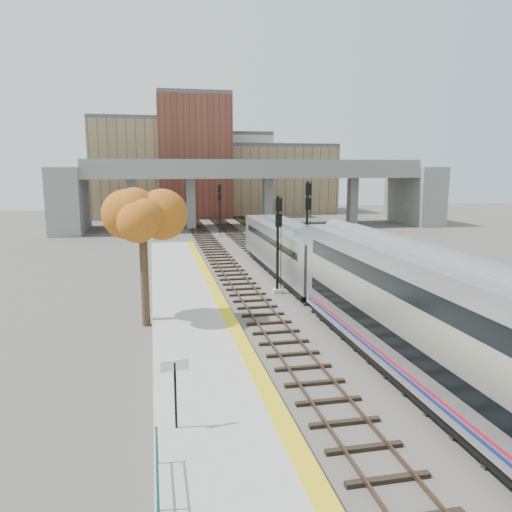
{
  "coord_description": "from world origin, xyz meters",
  "views": [
    {
      "loc": [
        -9.29,
        -25.04,
        8.56
      ],
      "look_at": [
        -2.41,
        7.97,
        2.5
      ],
      "focal_mm": 35.0,
      "sensor_mm": 36.0,
      "label": 1
    }
  ],
  "objects": [
    {
      "name": "tree",
      "position": [
        -9.83,
        1.8,
        6.32
      ],
      "size": [
        3.6,
        3.6,
        8.52
      ],
      "color": "#382619",
      "rests_on": "ground"
    },
    {
      "name": "signal_mast_mid",
      "position": [
        3.0,
        13.55,
        3.74
      ],
      "size": [
        0.6,
        0.64,
        7.41
      ],
      "color": "#9E9E99",
      "rests_on": "ground"
    },
    {
      "name": "locomotive",
      "position": [
        1.0,
        12.54,
        2.28
      ],
      "size": [
        3.02,
        19.05,
        4.1
      ],
      "color": "#A8AAB2",
      "rests_on": "ground"
    },
    {
      "name": "parking_lot",
      "position": [
        14.0,
        28.0,
        0.02
      ],
      "size": [
        14.0,
        18.0,
        0.04
      ],
      "primitive_type": "cube",
      "color": "black",
      "rests_on": "ground"
    },
    {
      "name": "car_b",
      "position": [
        13.27,
        27.83,
        0.61
      ],
      "size": [
        1.64,
        3.6,
        1.15
      ],
      "primitive_type": "imported",
      "rotation": [
        0.0,
        0.0,
        0.13
      ],
      "color": "#99999E",
      "rests_on": "parking_lot"
    },
    {
      "name": "signal_mast_far",
      "position": [
        -1.1,
        36.42,
        3.06
      ],
      "size": [
        0.6,
        0.64,
        6.42
      ],
      "color": "#9E9E99",
      "rests_on": "ground"
    },
    {
      "name": "platform",
      "position": [
        -7.25,
        0.0,
        0.17
      ],
      "size": [
        4.5,
        60.0,
        0.35
      ],
      "primitive_type": "cube",
      "color": "#9E9E99",
      "rests_on": "ground"
    },
    {
      "name": "yellow_strip",
      "position": [
        -5.35,
        0.0,
        0.35
      ],
      "size": [
        0.7,
        60.0,
        0.01
      ],
      "primitive_type": "cube",
      "color": "yellow",
      "rests_on": "platform"
    },
    {
      "name": "station_sign",
      "position": [
        -8.78,
        -10.14,
        1.98
      ],
      "size": [
        0.9,
        0.19,
        2.27
      ],
      "rotation": [
        0.0,
        0.0,
        0.16
      ],
      "color": "black",
      "rests_on": "platform"
    },
    {
      "name": "ground",
      "position": [
        0.0,
        0.0,
        0.0
      ],
      "size": [
        160.0,
        160.0,
        0.0
      ],
      "primitive_type": "plane",
      "color": "#47423D",
      "rests_on": "ground"
    },
    {
      "name": "buildings_far",
      "position": [
        1.26,
        66.57,
        7.88
      ],
      "size": [
        43.0,
        21.0,
        20.6
      ],
      "color": "#907853",
      "rests_on": "ground"
    },
    {
      "name": "signal_mast_near",
      "position": [
        -1.1,
        7.07,
        3.22
      ],
      "size": [
        0.6,
        0.64,
        6.65
      ],
      "color": "#9E9E99",
      "rests_on": "ground"
    },
    {
      "name": "overpass",
      "position": [
        4.92,
        45.0,
        5.81
      ],
      "size": [
        54.0,
        12.0,
        9.5
      ],
      "color": "slate",
      "rests_on": "ground"
    },
    {
      "name": "coach",
      "position": [
        1.0,
        -10.07,
        2.8
      ],
      "size": [
        3.03,
        25.0,
        5.0
      ],
      "color": "#A8AAB2",
      "rests_on": "ground"
    },
    {
      "name": "car_a",
      "position": [
        12.72,
        22.94,
        0.7
      ],
      "size": [
        2.07,
        4.04,
        1.32
      ],
      "primitive_type": "imported",
      "rotation": [
        0.0,
        0.0,
        -0.14
      ],
      "color": "#99999E",
      "rests_on": "parking_lot"
    },
    {
      "name": "tracks",
      "position": [
        0.93,
        12.5,
        0.08
      ],
      "size": [
        10.7,
        95.0,
        0.25
      ],
      "color": "black",
      "rests_on": "ground"
    },
    {
      "name": "car_c",
      "position": [
        15.49,
        30.1,
        0.59
      ],
      "size": [
        2.61,
        4.11,
        1.11
      ],
      "primitive_type": "imported",
      "rotation": [
        0.0,
        0.0,
        -0.3
      ],
      "color": "#99999E",
      "rests_on": "parking_lot"
    }
  ]
}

